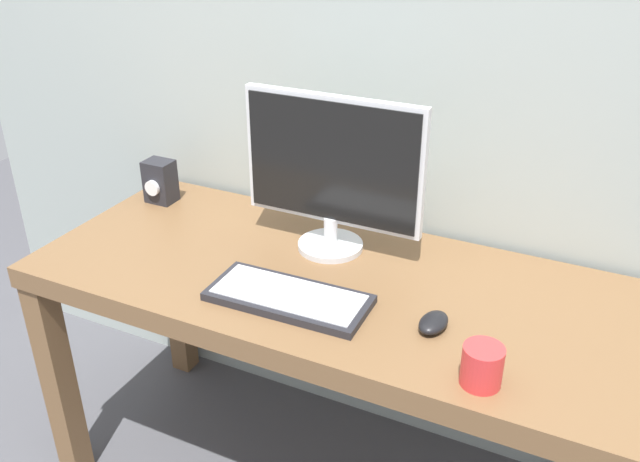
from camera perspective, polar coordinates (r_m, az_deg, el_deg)
name	(u,v)px	position (r m, az deg, el deg)	size (l,w,h in m)	color
desk	(325,307)	(1.75, 0.40, -6.40)	(1.50, 0.64, 0.73)	brown
monitor	(332,170)	(1.73, 1.06, 5.14)	(0.49, 0.17, 0.42)	silver
keyboard_primary	(289,297)	(1.59, -2.66, -5.61)	(0.39, 0.17, 0.02)	#232328
mouse	(433,323)	(1.52, 9.54, -7.62)	(0.06, 0.09, 0.03)	black
audio_controller	(160,181)	(2.11, -13.34, 4.09)	(0.09, 0.08, 0.13)	#232328
coffee_mug	(482,366)	(1.37, 13.51, -10.99)	(0.08, 0.08, 0.09)	red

